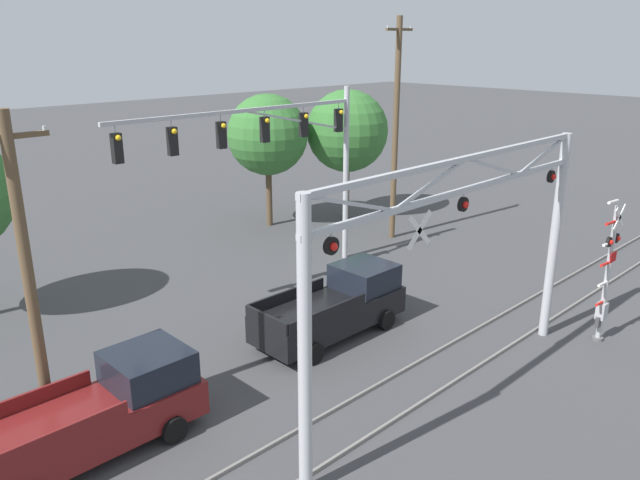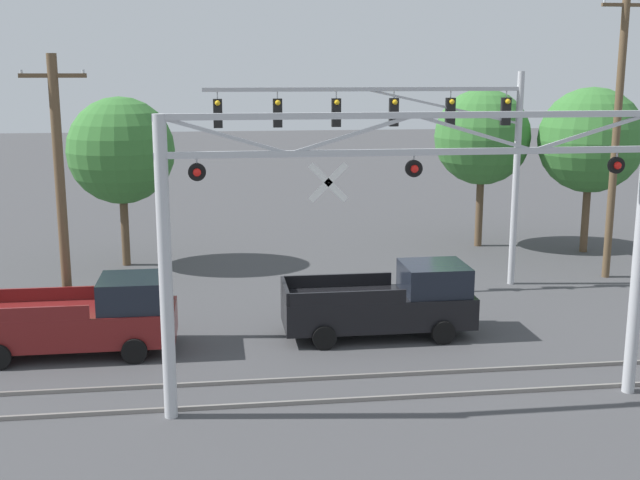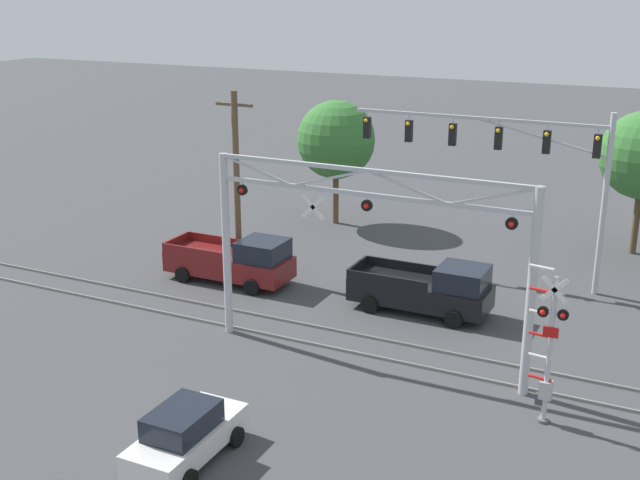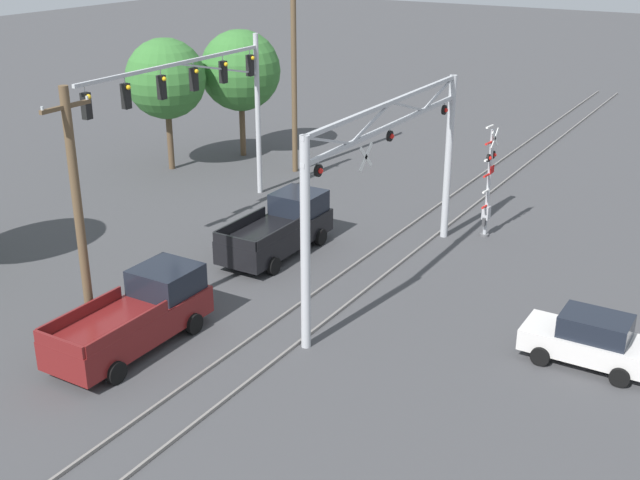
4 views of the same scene
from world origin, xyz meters
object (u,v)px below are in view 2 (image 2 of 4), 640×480
crossing_gantry (412,224)px  utility_pole_left (61,195)px  pickup_truck_lead (388,302)px  utility_pole_right (616,133)px  background_tree_far_right_verge (591,140)px  pickup_truck_following (84,318)px  background_tree_beyond_span (121,151)px  background_tree_far_left_verge (482,137)px  traffic_signal_span (426,134)px

crossing_gantry → utility_pole_left: bearing=145.5°
crossing_gantry → pickup_truck_lead: crossing_gantry is taller
utility_pole_right → pickup_truck_lead: bearing=-150.2°
crossing_gantry → background_tree_far_right_verge: 18.51m
pickup_truck_following → background_tree_beyond_span: bearing=89.6°
utility_pole_left → background_tree_far_left_verge: size_ratio=1.18×
traffic_signal_span → utility_pole_right: utility_pole_right is taller
utility_pole_right → background_tree_far_left_verge: (-3.02, 5.91, -0.60)m
pickup_truck_lead → pickup_truck_following: (-8.61, -0.41, 0.00)m
background_tree_beyond_span → background_tree_far_left_verge: bearing=6.1°
crossing_gantry → pickup_truck_lead: 6.02m
pickup_truck_lead → background_tree_beyond_span: bearing=131.1°
crossing_gantry → pickup_truck_following: (-8.00, 4.57, -3.32)m
pickup_truck_lead → utility_pole_right: 11.89m
utility_pole_left → traffic_signal_span: bearing=19.3°
background_tree_far_left_verge → background_tree_far_right_verge: size_ratio=0.99×
crossing_gantry → utility_pole_right: 14.64m
pickup_truck_following → utility_pole_left: (-0.66, 1.37, 3.22)m
pickup_truck_following → utility_pole_right: bearing=17.9°
crossing_gantry → traffic_signal_span: (2.93, 10.00, 1.19)m
background_tree_far_left_verge → utility_pole_right: bearing=-63.0°
utility_pole_left → pickup_truck_following: bearing=-64.3°
pickup_truck_lead → pickup_truck_following: bearing=-177.3°
pickup_truck_following → background_tree_beyond_span: (0.06, 10.20, 3.59)m
utility_pole_right → pickup_truck_following: bearing=-162.1°
crossing_gantry → pickup_truck_following: size_ratio=2.00×
pickup_truck_following → background_tree_far_left_verge: bearing=37.9°
crossing_gantry → pickup_truck_lead: (0.61, 4.98, -3.32)m
pickup_truck_lead → background_tree_far_right_verge: size_ratio=0.79×
pickup_truck_lead → background_tree_far_left_verge: size_ratio=0.80×
background_tree_far_left_verge → pickup_truck_following: bearing=-142.1°
utility_pole_right → crossing_gantry: bearing=-134.2°
pickup_truck_following → background_tree_far_left_verge: (15.17, 11.80, 3.82)m
utility_pole_right → background_tree_far_left_verge: 6.66m
crossing_gantry → background_tree_beyond_span: bearing=118.3°
utility_pole_right → traffic_signal_span: bearing=-176.3°
utility_pole_left → utility_pole_right: 19.42m
traffic_signal_span → background_tree_far_left_verge: bearing=56.4°
pickup_truck_lead → background_tree_far_right_verge: (10.68, 9.68, 3.78)m
utility_pole_left → background_tree_beyond_span: bearing=85.3°
crossing_gantry → pickup_truck_lead: size_ratio=2.04×
traffic_signal_span → utility_pole_left: (-11.60, -4.05, -1.29)m
traffic_signal_span → utility_pole_left: size_ratio=1.37×
background_tree_far_left_verge → background_tree_far_right_verge: (4.12, -1.72, -0.04)m
traffic_signal_span → background_tree_beyond_span: size_ratio=1.66×
pickup_truck_following → background_tree_beyond_span: 10.81m
background_tree_beyond_span → background_tree_far_right_verge: 19.22m
background_tree_far_left_verge → background_tree_far_right_verge: 4.46m
pickup_truck_lead → utility_pole_right: (9.58, 5.48, 4.42)m
crossing_gantry → pickup_truck_lead: bearing=83.0°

